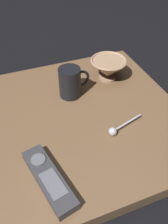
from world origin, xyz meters
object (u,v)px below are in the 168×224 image
object	(u,v)px
teaspoon	(116,130)
tv_remote_near	(49,179)
cereal_bowl	(108,68)
coffee_mug	(70,82)

from	to	relation	value
teaspoon	tv_remote_near	xyz separation A→B (m)	(-0.09, 0.22, 0.00)
cereal_bowl	coffee_mug	world-z (taller)	coffee_mug
cereal_bowl	tv_remote_near	bearing A→B (deg)	137.20
coffee_mug	teaspoon	xyz separation A→B (m)	(-0.21, -0.06, -0.04)
tv_remote_near	teaspoon	bearing A→B (deg)	-68.89
coffee_mug	teaspoon	world-z (taller)	coffee_mug
coffee_mug	tv_remote_near	xyz separation A→B (m)	(-0.30, 0.16, -0.04)
teaspoon	tv_remote_near	distance (m)	0.24
coffee_mug	cereal_bowl	bearing A→B (deg)	-74.95
coffee_mug	teaspoon	size ratio (longest dim) A/B	0.89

